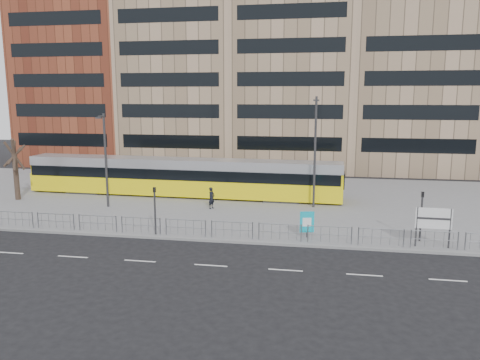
% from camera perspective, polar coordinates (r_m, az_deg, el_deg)
% --- Properties ---
extents(ground, '(120.00, 120.00, 0.00)m').
position_cam_1_polar(ground, '(29.63, -5.57, -7.41)').
color(ground, black).
rests_on(ground, ground).
extents(plaza, '(64.00, 24.00, 0.15)m').
position_cam_1_polar(plaza, '(40.91, -1.13, -2.31)').
color(plaza, slate).
rests_on(plaza, ground).
extents(kerb, '(64.00, 0.25, 0.17)m').
position_cam_1_polar(kerb, '(29.65, -5.55, -7.25)').
color(kerb, gray).
rests_on(kerb, ground).
extents(building_row, '(70.40, 18.40, 31.20)m').
position_cam_1_polar(building_row, '(61.90, 4.32, 13.86)').
color(building_row, brown).
rests_on(building_row, ground).
extents(pedestrian_barrier, '(32.07, 0.07, 1.10)m').
position_cam_1_polar(pedestrian_barrier, '(29.37, -1.56, -5.53)').
color(pedestrian_barrier, gray).
rests_on(pedestrian_barrier, plaza).
extents(road_markings, '(62.00, 0.12, 0.01)m').
position_cam_1_polar(road_markings, '(25.73, -5.78, -10.18)').
color(road_markings, white).
rests_on(road_markings, ground).
extents(tram, '(28.33, 3.53, 3.33)m').
position_cam_1_polar(tram, '(41.90, -7.22, 0.34)').
color(tram, yellow).
rests_on(tram, plaza).
extents(station_sign, '(2.06, 0.15, 2.36)m').
position_cam_1_polar(station_sign, '(29.66, 22.53, -4.56)').
color(station_sign, '#2D2D30').
rests_on(station_sign, plaza).
extents(ad_panel, '(0.89, 0.25, 1.67)m').
position_cam_1_polar(ad_panel, '(29.75, 8.17, -5.12)').
color(ad_panel, '#2D2D30').
rests_on(ad_panel, plaza).
extents(pedestrian, '(0.63, 0.74, 1.71)m').
position_cam_1_polar(pedestrian, '(36.99, -3.49, -2.20)').
color(pedestrian, black).
rests_on(pedestrian, plaza).
extents(traffic_light_west, '(0.19, 0.22, 3.10)m').
position_cam_1_polar(traffic_light_west, '(30.34, -10.35, -2.95)').
color(traffic_light_west, '#2D2D30').
rests_on(traffic_light_west, plaza).
extents(traffic_light_east, '(0.17, 0.21, 3.10)m').
position_cam_1_polar(traffic_light_east, '(30.54, 21.26, -3.41)').
color(traffic_light_east, '#2D2D30').
rests_on(traffic_light_east, plaza).
extents(lamp_post_west, '(0.45, 1.04, 7.45)m').
position_cam_1_polar(lamp_post_west, '(38.46, -16.10, 2.79)').
color(lamp_post_west, '#2D2D30').
rests_on(lamp_post_west, plaza).
extents(lamp_post_east, '(0.45, 1.04, 8.78)m').
position_cam_1_polar(lamp_post_east, '(37.23, 9.14, 3.87)').
color(lamp_post_east, '#2D2D30').
rests_on(lamp_post_east, plaza).
extents(bare_tree, '(4.74, 4.74, 7.55)m').
position_cam_1_polar(bare_tree, '(43.91, -25.96, 4.74)').
color(bare_tree, '#31231B').
rests_on(bare_tree, plaza).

